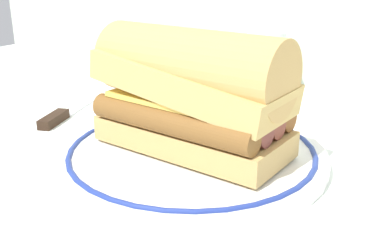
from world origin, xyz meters
name	(u,v)px	position (x,y,z in m)	size (l,w,h in m)	color
ground_plane	(206,161)	(0.00, 0.00, 0.00)	(1.50, 1.50, 0.00)	white
plate	(192,153)	(-0.01, -0.01, 0.01)	(0.28, 0.28, 0.01)	white
sausage_sandwich	(192,91)	(-0.01, -0.01, 0.08)	(0.21, 0.11, 0.12)	tan
drinking_glass	(264,67)	(-0.06, 0.27, 0.04)	(0.06, 0.06, 0.10)	silver
salt_shaker	(167,66)	(-0.20, 0.20, 0.04)	(0.03, 0.03, 0.08)	white
butter_knife	(66,112)	(-0.24, 0.03, 0.00)	(0.07, 0.15, 0.01)	silver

